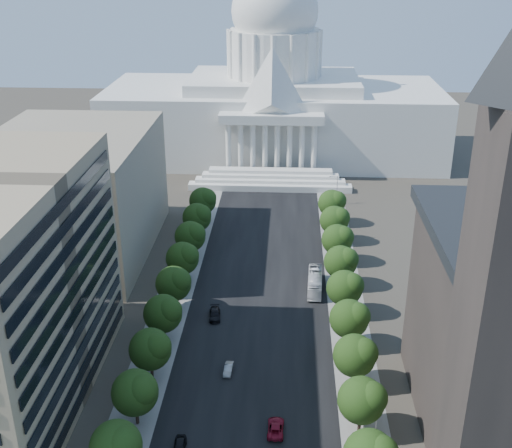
% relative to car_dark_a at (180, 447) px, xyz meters
% --- Properties ---
extents(road_asphalt, '(30.00, 260.00, 0.01)m').
position_rel_car_dark_a_xyz_m(road_asphalt, '(10.09, 59.88, -0.81)').
color(road_asphalt, black).
rests_on(road_asphalt, ground).
extents(sidewalk_left, '(8.00, 260.00, 0.02)m').
position_rel_car_dark_a_xyz_m(sidewalk_left, '(-8.91, 59.88, -0.81)').
color(sidewalk_left, gray).
rests_on(sidewalk_left, ground).
extents(sidewalk_right, '(8.00, 260.00, 0.02)m').
position_rel_car_dark_a_xyz_m(sidewalk_right, '(29.09, 59.88, -0.81)').
color(sidewalk_right, gray).
rests_on(sidewalk_right, ground).
extents(capitol, '(120.00, 56.00, 73.00)m').
position_rel_car_dark_a_xyz_m(capitol, '(10.09, 154.77, 19.19)').
color(capitol, white).
rests_on(capitol, ground).
extents(office_block_left_far, '(38.00, 52.00, 30.00)m').
position_rel_car_dark_a_xyz_m(office_block_left_far, '(-37.91, 69.88, 14.19)').
color(office_block_left_far, gray).
rests_on(office_block_left_far, ground).
extents(tree_l_b, '(7.79, 7.60, 9.97)m').
position_rel_car_dark_a_xyz_m(tree_l_b, '(-7.58, -6.31, 5.64)').
color(tree_l_b, '#33261C').
rests_on(tree_l_b, ground).
extents(tree_l_c, '(7.79, 7.60, 9.97)m').
position_rel_car_dark_a_xyz_m(tree_l_c, '(-7.58, 5.69, 5.64)').
color(tree_l_c, '#33261C').
rests_on(tree_l_c, ground).
extents(tree_l_d, '(7.79, 7.60, 9.97)m').
position_rel_car_dark_a_xyz_m(tree_l_d, '(-7.58, 17.69, 5.64)').
color(tree_l_d, '#33261C').
rests_on(tree_l_d, ground).
extents(tree_l_e, '(7.79, 7.60, 9.97)m').
position_rel_car_dark_a_xyz_m(tree_l_e, '(-7.58, 29.69, 5.64)').
color(tree_l_e, '#33261C').
rests_on(tree_l_e, ground).
extents(tree_l_f, '(7.79, 7.60, 9.97)m').
position_rel_car_dark_a_xyz_m(tree_l_f, '(-7.58, 41.69, 5.64)').
color(tree_l_f, '#33261C').
rests_on(tree_l_f, ground).
extents(tree_l_g, '(7.79, 7.60, 9.97)m').
position_rel_car_dark_a_xyz_m(tree_l_g, '(-7.58, 53.69, 5.64)').
color(tree_l_g, '#33261C').
rests_on(tree_l_g, ground).
extents(tree_l_h, '(7.79, 7.60, 9.97)m').
position_rel_car_dark_a_xyz_m(tree_l_h, '(-7.58, 65.69, 5.64)').
color(tree_l_h, '#33261C').
rests_on(tree_l_h, ground).
extents(tree_l_i, '(7.79, 7.60, 9.97)m').
position_rel_car_dark_a_xyz_m(tree_l_i, '(-7.58, 77.69, 5.64)').
color(tree_l_i, '#33261C').
rests_on(tree_l_i, ground).
extents(tree_l_j, '(7.79, 7.60, 9.97)m').
position_rel_car_dark_a_xyz_m(tree_l_j, '(-7.58, 89.69, 5.64)').
color(tree_l_j, '#33261C').
rests_on(tree_l_j, ground).
extents(tree_r_c, '(7.79, 7.60, 9.97)m').
position_rel_car_dark_a_xyz_m(tree_r_c, '(28.42, 5.69, 5.64)').
color(tree_r_c, '#33261C').
rests_on(tree_r_c, ground).
extents(tree_r_d, '(7.79, 7.60, 9.97)m').
position_rel_car_dark_a_xyz_m(tree_r_d, '(28.42, 17.69, 5.64)').
color(tree_r_d, '#33261C').
rests_on(tree_r_d, ground).
extents(tree_r_e, '(7.79, 7.60, 9.97)m').
position_rel_car_dark_a_xyz_m(tree_r_e, '(28.42, 29.69, 5.64)').
color(tree_r_e, '#33261C').
rests_on(tree_r_e, ground).
extents(tree_r_f, '(7.79, 7.60, 9.97)m').
position_rel_car_dark_a_xyz_m(tree_r_f, '(28.42, 41.69, 5.64)').
color(tree_r_f, '#33261C').
rests_on(tree_r_f, ground).
extents(tree_r_g, '(7.79, 7.60, 9.97)m').
position_rel_car_dark_a_xyz_m(tree_r_g, '(28.42, 53.69, 5.64)').
color(tree_r_g, '#33261C').
rests_on(tree_r_g, ground).
extents(tree_r_h, '(7.79, 7.60, 9.97)m').
position_rel_car_dark_a_xyz_m(tree_r_h, '(28.42, 65.69, 5.64)').
color(tree_r_h, '#33261C').
rests_on(tree_r_h, ground).
extents(tree_r_i, '(7.79, 7.60, 9.97)m').
position_rel_car_dark_a_xyz_m(tree_r_i, '(28.42, 77.69, 5.64)').
color(tree_r_i, '#33261C').
rests_on(tree_r_i, ground).
extents(tree_r_j, '(7.79, 7.60, 9.97)m').
position_rel_car_dark_a_xyz_m(tree_r_j, '(28.42, 89.69, 5.64)').
color(tree_r_j, '#33261C').
rests_on(tree_r_j, ground).
extents(streetlight_b, '(2.61, 0.44, 9.00)m').
position_rel_car_dark_a_xyz_m(streetlight_b, '(29.99, 4.88, 5.01)').
color(streetlight_b, gray).
rests_on(streetlight_b, ground).
extents(streetlight_c, '(2.61, 0.44, 9.00)m').
position_rel_car_dark_a_xyz_m(streetlight_c, '(29.99, 29.88, 5.01)').
color(streetlight_c, gray).
rests_on(streetlight_c, ground).
extents(streetlight_d, '(2.61, 0.44, 9.00)m').
position_rel_car_dark_a_xyz_m(streetlight_d, '(29.99, 54.88, 5.01)').
color(streetlight_d, gray).
rests_on(streetlight_d, ground).
extents(streetlight_e, '(2.61, 0.44, 9.00)m').
position_rel_car_dark_a_xyz_m(streetlight_e, '(29.99, 79.88, 5.01)').
color(streetlight_e, gray).
rests_on(streetlight_e, ground).
extents(streetlight_f, '(2.61, 0.44, 9.00)m').
position_rel_car_dark_a_xyz_m(streetlight_f, '(29.99, 104.88, 5.01)').
color(streetlight_f, gray).
rests_on(streetlight_f, ground).
extents(car_dark_a, '(2.19, 4.88, 1.63)m').
position_rel_car_dark_a_xyz_m(car_dark_a, '(0.00, 0.00, 0.00)').
color(car_dark_a, black).
rests_on(car_dark_a, ground).
extents(car_silver, '(1.70, 4.28, 1.38)m').
position_rel_car_dark_a_xyz_m(car_silver, '(5.68, 20.22, -0.12)').
color(car_silver, '#94969A').
rests_on(car_silver, ground).
extents(car_red, '(2.66, 5.62, 1.55)m').
position_rel_car_dark_a_xyz_m(car_red, '(14.70, 5.04, -0.04)').
color(car_red, maroon).
rests_on(car_red, ground).
extents(car_dark_b, '(2.84, 5.83, 1.63)m').
position_rel_car_dark_a_xyz_m(car_dark_b, '(1.11, 38.74, 0.00)').
color(car_dark_b, black).
rests_on(car_dark_b, ground).
extents(city_bus, '(3.68, 13.12, 3.62)m').
position_rel_car_dark_a_xyz_m(city_bus, '(22.42, 52.16, 0.99)').
color(city_bus, silver).
rests_on(city_bus, ground).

